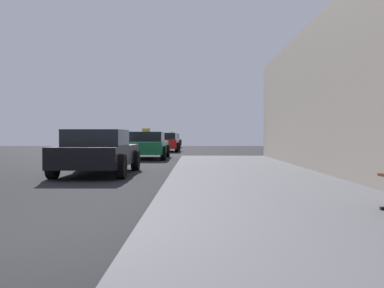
{
  "coord_description": "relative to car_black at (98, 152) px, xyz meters",
  "views": [
    {
      "loc": [
        2.63,
        -4.09,
        1.12
      ],
      "look_at": [
        2.58,
        3.17,
        0.96
      ],
      "focal_mm": 39.95,
      "sensor_mm": 36.0,
      "label": 1
    }
  ],
  "objects": [
    {
      "name": "car_green",
      "position": [
        0.46,
        8.01,
        0.0
      ],
      "size": [
        2.0,
        4.23,
        1.43
      ],
      "color": "#196638",
      "rests_on": "ground_plane"
    },
    {
      "name": "sidewalk",
      "position": [
        4.13,
        -8.0,
        -0.57
      ],
      "size": [
        4.0,
        32.0,
        0.15
      ],
      "primitive_type": "cube",
      "color": "slate",
      "rests_on": "ground_plane"
    },
    {
      "name": "car_silver",
      "position": [
        0.2,
        33.99,
        0.0
      ],
      "size": [
        2.06,
        4.59,
        1.43
      ],
      "color": "#B7B7BF",
      "rests_on": "ground_plane"
    },
    {
      "name": "car_blue",
      "position": [
        0.42,
        25.6,
        0.0
      ],
      "size": [
        1.98,
        4.53,
        1.27
      ],
      "color": "#233899",
      "rests_on": "ground_plane"
    },
    {
      "name": "car_red",
      "position": [
        0.7,
        16.89,
        0.0
      ],
      "size": [
        1.96,
        4.34,
        1.27
      ],
      "color": "red",
      "rests_on": "ground_plane"
    },
    {
      "name": "car_black",
      "position": [
        0.0,
        0.0,
        0.0
      ],
      "size": [
        1.96,
        4.1,
        1.27
      ],
      "color": "black",
      "rests_on": "ground_plane"
    }
  ]
}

